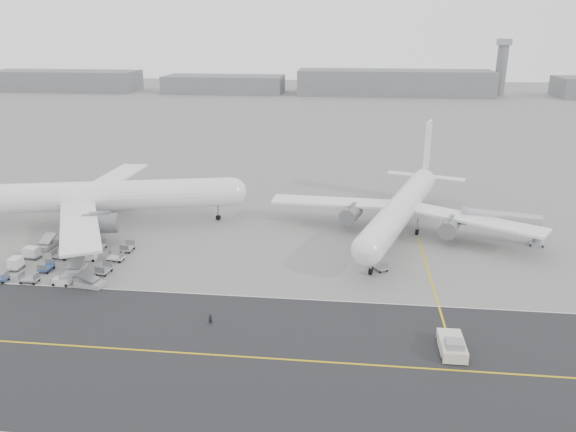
# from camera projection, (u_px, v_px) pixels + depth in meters

# --- Properties ---
(ground) EXTENTS (700.00, 700.00, 0.00)m
(ground) POSITION_uv_depth(u_px,v_px,m) (235.00, 289.00, 85.02)
(ground) COLOR gray
(ground) RESTS_ON ground
(taxiway) EXTENTS (220.00, 59.00, 0.03)m
(taxiway) POSITION_uv_depth(u_px,v_px,m) (245.00, 357.00, 67.56)
(taxiway) COLOR #2B2C2E
(taxiway) RESTS_ON ground
(horizon_buildings) EXTENTS (520.00, 28.00, 28.00)m
(horizon_buildings) POSITION_uv_depth(u_px,v_px,m) (376.00, 95.00, 326.44)
(horizon_buildings) COLOR slate
(horizon_buildings) RESTS_ON ground
(control_tower) EXTENTS (7.00, 7.00, 31.25)m
(control_tower) POSITION_uv_depth(u_px,v_px,m) (502.00, 66.00, 318.39)
(control_tower) COLOR slate
(control_tower) RESTS_ON ground
(airliner_a) EXTENTS (59.04, 57.76, 20.68)m
(airliner_a) POSITION_uv_depth(u_px,v_px,m) (96.00, 196.00, 110.84)
(airliner_a) COLOR white
(airliner_a) RESTS_ON ground
(airliner_b) EXTENTS (50.28, 51.30, 18.24)m
(airliner_b) POSITION_uv_depth(u_px,v_px,m) (402.00, 207.00, 106.52)
(airliner_b) COLOR white
(airliner_b) RESTS_ON ground
(pushback_tug) EXTENTS (2.93, 8.01, 2.29)m
(pushback_tug) POSITION_uv_depth(u_px,v_px,m) (452.00, 346.00, 68.21)
(pushback_tug) COLOR beige
(pushback_tug) RESTS_ON ground
(jet_bridge) EXTENTS (14.93, 6.06, 5.58)m
(jet_bridge) POSITION_uv_depth(u_px,v_px,m) (502.00, 221.00, 102.82)
(jet_bridge) COLOR gray
(jet_bridge) RESTS_ON ground
(gse_cluster) EXTENTS (23.62, 22.80, 2.10)m
(gse_cluster) POSITION_uv_depth(u_px,v_px,m) (68.00, 265.00, 93.47)
(gse_cluster) COLOR #95959A
(gse_cluster) RESTS_ON ground
(stray_dolly) EXTENTS (2.84, 3.06, 1.61)m
(stray_dolly) POSITION_uv_depth(u_px,v_px,m) (380.00, 270.00, 91.62)
(stray_dolly) COLOR silver
(stray_dolly) RESTS_ON ground
(ground_crew_a) EXTENTS (0.65, 0.53, 1.55)m
(ground_crew_a) POSITION_uv_depth(u_px,v_px,m) (211.00, 319.00, 74.67)
(ground_crew_a) COLOR black
(ground_crew_a) RESTS_ON ground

